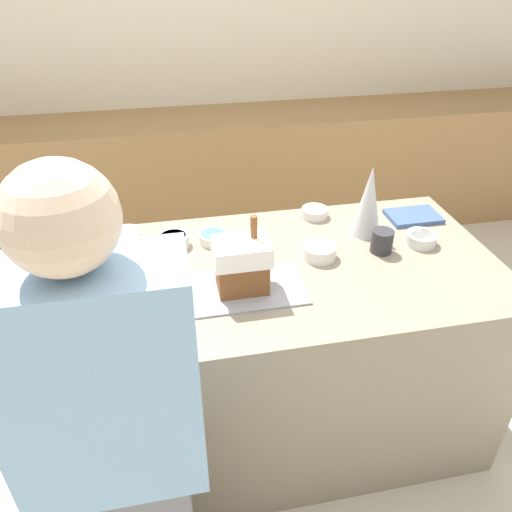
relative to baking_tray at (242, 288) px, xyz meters
name	(u,v)px	position (x,y,z in m)	size (l,w,h in m)	color
ground_plane	(271,420)	(0.15, 0.12, -0.90)	(12.00, 12.00, 0.00)	beige
wall_back	(205,48)	(0.15, 2.32, 0.40)	(8.00, 0.05, 2.60)	beige
back_cabinet_block	(216,177)	(0.15, 1.99, -0.44)	(6.00, 0.60, 0.91)	#9E7547
kitchen_island	(273,352)	(0.15, 0.12, -0.45)	(1.77, 0.90, 0.90)	gray
baking_tray	(242,288)	(0.00, 0.00, 0.00)	(0.45, 0.27, 0.01)	#9E9EA8
gingerbread_house	(242,264)	(0.00, 0.00, 0.11)	(0.20, 0.15, 0.28)	brown
decorative_tree	(369,201)	(0.59, 0.30, 0.15)	(0.13, 0.13, 0.30)	silver
candy_bowl_front_corner	(319,251)	(0.34, 0.15, 0.03)	(0.13, 0.13, 0.05)	white
candy_bowl_far_right	(173,240)	(-0.22, 0.35, 0.02)	(0.13, 0.13, 0.05)	white
candy_bowl_far_left	(421,238)	(0.78, 0.17, 0.02)	(0.12, 0.12, 0.05)	white
candy_bowl_near_tray_right	(105,254)	(-0.49, 0.30, 0.02)	(0.13, 0.13, 0.05)	silver
candy_bowl_behind_tray	(213,237)	(-0.06, 0.35, 0.02)	(0.12, 0.12, 0.04)	white
candy_bowl_near_tray_left	(315,212)	(0.42, 0.48, 0.02)	(0.12, 0.12, 0.04)	silver
candy_bowl_center_rear	(126,235)	(-0.41, 0.44, 0.02)	(0.13, 0.13, 0.04)	white
cookbook	(413,216)	(0.85, 0.38, 0.01)	(0.23, 0.16, 0.02)	#3F598C
mug	(382,241)	(0.60, 0.14, 0.04)	(0.09, 0.09, 0.09)	#2D2D33
person	(119,458)	(-0.43, -0.60, -0.04)	(0.44, 0.55, 1.66)	slate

